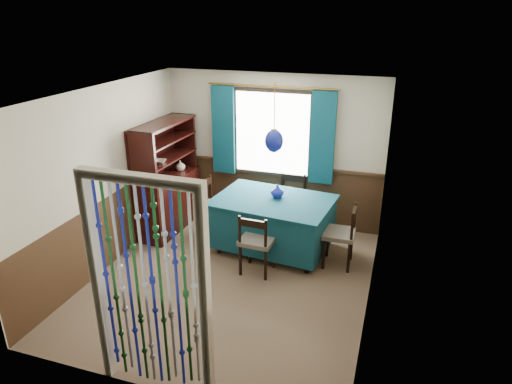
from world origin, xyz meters
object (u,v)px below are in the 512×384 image
(dining_table, at_px, (273,221))
(chair_right, at_px, (341,234))
(chair_far, at_px, (290,201))
(chair_left, at_px, (213,207))
(chair_near, at_px, (257,242))
(vase_sideboard, at_px, (180,165))
(sideboard, at_px, (168,193))
(bowl_shelf, at_px, (160,161))
(pendant_lamp, at_px, (274,141))
(vase_table, at_px, (277,191))

(dining_table, height_order, chair_right, chair_right)
(chair_far, relative_size, chair_left, 0.98)
(chair_near, bearing_deg, chair_left, 141.97)
(chair_near, bearing_deg, vase_sideboard, 146.80)
(chair_left, height_order, sideboard, sideboard)
(chair_left, distance_m, bowl_shelf, 1.09)
(dining_table, distance_m, vase_sideboard, 1.94)
(chair_left, relative_size, pendant_lamp, 0.98)
(chair_left, xyz_separation_m, chair_right, (2.06, -0.29, -0.02))
(bowl_shelf, bearing_deg, dining_table, 2.25)
(chair_right, distance_m, bowl_shelf, 2.91)
(dining_table, relative_size, chair_right, 2.00)
(pendant_lamp, bearing_deg, bowl_shelf, -177.75)
(chair_left, distance_m, sideboard, 0.83)
(sideboard, distance_m, vase_sideboard, 0.53)
(chair_left, relative_size, sideboard, 0.53)
(chair_far, distance_m, vase_table, 0.79)
(chair_far, distance_m, sideboard, 2.00)
(dining_table, xyz_separation_m, chair_near, (-0.03, -0.70, 0.01))
(chair_left, bearing_deg, dining_table, 89.08)
(chair_near, height_order, pendant_lamp, pendant_lamp)
(chair_left, bearing_deg, sideboard, -84.83)
(chair_near, xyz_separation_m, vase_sideboard, (-1.75, 1.27, 0.51))
(bowl_shelf, bearing_deg, vase_sideboard, 90.00)
(pendant_lamp, xyz_separation_m, vase_table, (0.03, 0.10, -0.80))
(chair_far, height_order, vase_sideboard, vase_sideboard)
(chair_near, height_order, vase_table, vase_table)
(chair_far, bearing_deg, pendant_lamp, 87.37)
(vase_sideboard, bearing_deg, sideboard, -99.14)
(bowl_shelf, distance_m, vase_sideboard, 0.69)
(vase_table, bearing_deg, chair_right, -13.53)
(chair_right, relative_size, sideboard, 0.51)
(dining_table, xyz_separation_m, pendant_lamp, (-0.00, -0.00, 1.24))
(chair_right, relative_size, bowl_shelf, 4.57)
(dining_table, relative_size, chair_left, 1.92)
(pendant_lamp, distance_m, vase_table, 0.80)
(pendant_lamp, distance_m, bowl_shelf, 1.84)
(sideboard, xyz_separation_m, vase_sideboard, (0.06, 0.37, 0.37))
(dining_table, distance_m, bowl_shelf, 1.94)
(sideboard, distance_m, vase_table, 1.90)
(chair_right, bearing_deg, bowl_shelf, 87.06)
(chair_near, relative_size, chair_left, 0.95)
(bowl_shelf, height_order, vase_sideboard, bowl_shelf)
(chair_left, height_order, pendant_lamp, pendant_lamp)
(chair_far, xyz_separation_m, bowl_shelf, (-1.85, -0.84, 0.76))
(chair_left, relative_size, bowl_shelf, 4.77)
(chair_far, bearing_deg, vase_sideboard, 9.14)
(dining_table, height_order, bowl_shelf, bowl_shelf)
(chair_far, xyz_separation_m, pendant_lamp, (-0.07, -0.77, 1.22))
(chair_right, xyz_separation_m, sideboard, (-2.87, 0.33, 0.14))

